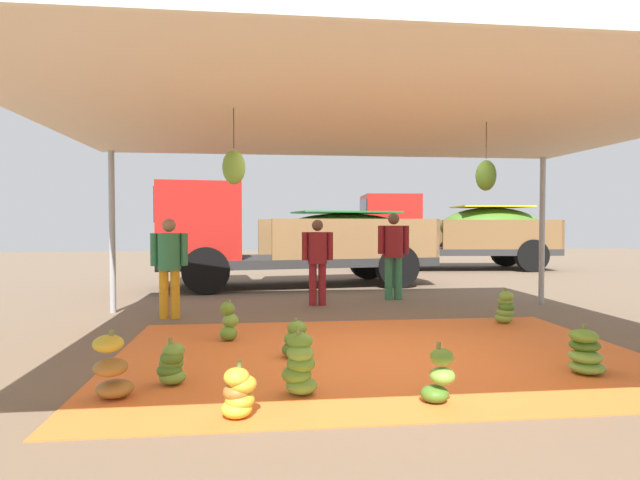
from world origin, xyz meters
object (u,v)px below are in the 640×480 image
Objects in this scene: banana_bunch_5 at (295,340)px; cargo_truck_main at (285,236)px; banana_bunch_4 at (585,353)px; cargo_truck_far at (452,231)px; banana_bunch_7 at (172,365)px; banana_bunch_3 at (300,366)px; banana_bunch_2 at (229,322)px; banana_bunch_6 at (439,378)px; worker_1 at (393,249)px; banana_bunch_0 at (239,394)px; worker_2 at (169,260)px; banana_bunch_8 at (112,369)px; banana_bunch_1 at (505,308)px; worker_0 at (317,255)px.

cargo_truck_main is at bearing 87.98° from banana_bunch_5.
cargo_truck_far reaches higher than banana_bunch_4.
banana_bunch_7 is at bearing 178.43° from banana_bunch_4.
banana_bunch_2 is at bearing 108.34° from banana_bunch_3.
banana_bunch_6 is 1.18× the size of banana_bunch_7.
cargo_truck_main is (-0.85, 8.34, 0.97)m from banana_bunch_6.
cargo_truck_far reaches higher than worker_1.
banana_bunch_2 is 11.82m from cargo_truck_far.
worker_1 is (-0.60, 5.22, 0.78)m from banana_bunch_4.
worker_1 is (-3.62, -6.43, -0.26)m from cargo_truck_far.
banana_bunch_7 is 6.21m from worker_1.
banana_bunch_2 reaches higher than banana_bunch_5.
worker_2 reaches higher than banana_bunch_0.
banana_bunch_3 is 1.33× the size of banana_bunch_7.
banana_bunch_8 reaches higher than banana_bunch_4.
worker_1 is at bearing -50.80° from cargo_truck_main.
banana_bunch_8 reaches higher than banana_bunch_1.
banana_bunch_0 is at bearing -166.57° from banana_bunch_4.
banana_bunch_5 is 12.21m from cargo_truck_far.
banana_bunch_4 is at bearing -65.23° from worker_0.
banana_bunch_1 is at bearing 9.54° from banana_bunch_2.
worker_2 is (-1.01, 1.70, 0.68)m from banana_bunch_2.
banana_bunch_1 is 5.10m from banana_bunch_7.
banana_bunch_3 is (-3.30, -2.90, 0.02)m from banana_bunch_1.
banana_bunch_5 is 1.49m from banana_bunch_7.
banana_bunch_6 is (-1.74, -0.68, 0.01)m from banana_bunch_4.
banana_bunch_2 is 3.19m from banana_bunch_6.
cargo_truck_far is 11.09m from worker_2.
worker_1 is (1.99, -2.44, -0.20)m from cargo_truck_main.
banana_bunch_4 is 5.92m from worker_2.
banana_bunch_1 is at bearing -59.21° from cargo_truck_main.
cargo_truck_main is (1.88, 7.90, 0.94)m from banana_bunch_8.
worker_1 is (1.56, 0.53, 0.08)m from worker_0.
worker_2 is (-1.75, 3.92, 0.66)m from banana_bunch_3.
banana_bunch_7 is at bearing -150.89° from banana_bunch_1.
banana_bunch_6 reaches higher than banana_bunch_7.
banana_bunch_1 is 1.21× the size of banana_bunch_5.
worker_0 is at bearing 23.36° from worker_2.
banana_bunch_1 is 9.48m from cargo_truck_far.
cargo_truck_main is (1.02, 5.75, 0.96)m from banana_bunch_2.
banana_bunch_6 is 0.08× the size of cargo_truck_far.
banana_bunch_5 is 2.05m from banana_bunch_8.
cargo_truck_main is (0.79, 8.47, 1.00)m from banana_bunch_0.
banana_bunch_3 is 5.08m from worker_0.
banana_bunch_0 reaches higher than banana_bunch_7.
worker_0 reaches higher than banana_bunch_3.
banana_bunch_4 is 5.21m from worker_0.
banana_bunch_1 is 3.63m from banana_bunch_5.
banana_bunch_6 is 0.32× the size of worker_2.
cargo_truck_main reaches higher than banana_bunch_3.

